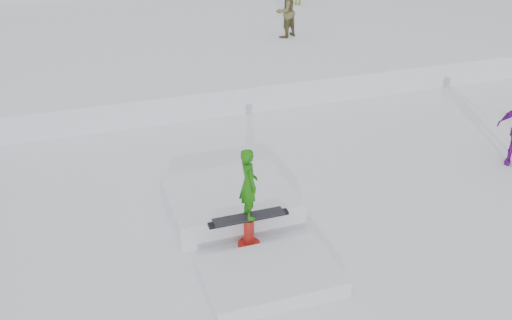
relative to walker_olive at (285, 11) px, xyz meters
name	(u,v)px	position (x,y,z in m)	size (l,w,h in m)	color
ground	(266,261)	(-5.10, -11.94, -1.77)	(120.00, 120.00, 0.00)	white
snow_midrise	(136,33)	(-5.10, 4.06, -1.37)	(50.00, 18.00, 0.80)	white
walker_olive	(285,11)	(0.00, 0.00, 0.00)	(0.94, 0.74, 1.94)	brown
jib_rail_feature	(240,217)	(-5.24, -10.78, -1.47)	(2.60, 4.40, 2.11)	white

